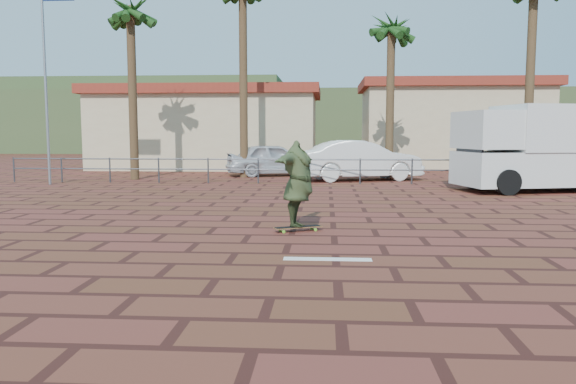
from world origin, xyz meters
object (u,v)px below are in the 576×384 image
Objects in this scene: skateboarder at (298,184)px; car_silver at (274,160)px; campervan at (543,146)px; car_white at (360,160)px; longboard at (298,227)px.

car_silver is at bearing 20.37° from skateboarder.
campervan is 1.18× the size of car_white.
campervan is at bearing -139.73° from car_white.
longboard is 0.23× the size of car_silver.
longboard is 14.83m from car_silver.
campervan reaches higher than longboard.
longboard is at bearing 154.16° from car_white.
campervan is (7.99, 8.55, 0.56)m from skateboarder.
skateboarder is 0.36× the size of campervan.
skateboarder is at bearing -119.78° from longboard.
skateboarder reaches higher than car_white.
skateboarder is at bearing 154.16° from car_white.
skateboarder is at bearing 169.72° from car_silver.
longboard is at bearing -146.50° from campervan.
longboard is at bearing 169.72° from car_silver.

